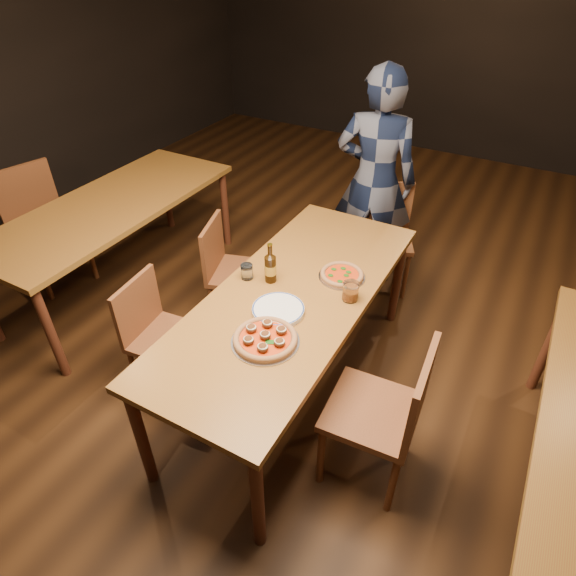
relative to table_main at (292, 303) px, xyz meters
The scene contains 16 objects.
ground 0.68m from the table_main, ahead, with size 9.00×9.00×0.00m, color black.
room_shell 1.18m from the table_main, ahead, with size 9.00×9.00×9.00m.
table_main is the anchor object (origin of this frame).
table_left 1.73m from the table_main, 169.99° to the left, with size 0.80×2.00×0.75m.
chair_main_nw 0.80m from the table_main, 151.41° to the right, with size 0.38×0.38×0.81m, color brown, non-canonical shape.
chair_main_sw 0.81m from the table_main, 147.76° to the left, with size 0.39×0.39×0.83m, color brown, non-canonical shape.
chair_main_e 0.73m from the table_main, 26.94° to the right, with size 0.44×0.44×0.93m, color brown, non-canonical shape.
chair_end 1.35m from the table_main, 85.55° to the left, with size 0.40×0.40×0.86m, color brown, non-canonical shape.
chair_nbr_left 2.26m from the table_main, behind, with size 0.46×0.46×0.98m, color brown, non-canonical shape.
pizza_meatball 0.42m from the table_main, 80.15° to the right, with size 0.34×0.34×0.06m.
pizza_margherita 0.34m from the table_main, 57.03° to the left, with size 0.27×0.27×0.04m.
plate_stack 0.20m from the table_main, 86.19° to the right, with size 0.28×0.28×0.03m, color white.
beer_bottle 0.23m from the table_main, 164.90° to the left, with size 0.07×0.07×0.24m.
water_glass 0.32m from the table_main, behind, with size 0.07×0.07×0.09m, color white.
amber_glass 0.34m from the table_main, 19.56° to the left, with size 0.09×0.09×0.11m, color #984711.
diner 1.43m from the table_main, 92.61° to the left, with size 0.61×0.40×1.68m, color black.
Camera 1 is at (1.00, -1.86, 2.38)m, focal length 30.00 mm.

